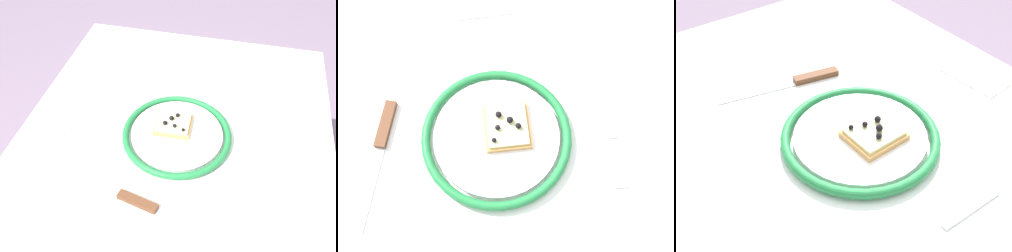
% 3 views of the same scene
% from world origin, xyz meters
% --- Properties ---
extents(ground_plane, '(6.00, 6.00, 0.00)m').
position_xyz_m(ground_plane, '(0.00, 0.00, 0.00)').
color(ground_plane, slate).
extents(dining_table, '(0.98, 0.76, 0.78)m').
position_xyz_m(dining_table, '(0.00, 0.00, 0.67)').
color(dining_table, white).
rests_on(dining_table, ground_plane).
extents(plate, '(0.26, 0.26, 0.02)m').
position_xyz_m(plate, '(-0.04, 0.01, 0.79)').
color(plate, white).
rests_on(plate, dining_table).
extents(pizza_slice_near, '(0.08, 0.09, 0.03)m').
position_xyz_m(pizza_slice_near, '(-0.06, -0.01, 0.80)').
color(pizza_slice_near, tan).
rests_on(pizza_slice_near, plate).
extents(knife, '(0.07, 0.24, 0.01)m').
position_xyz_m(knife, '(0.16, -0.00, 0.78)').
color(knife, silver).
rests_on(knife, dining_table).
extents(fork, '(0.02, 0.20, 0.00)m').
position_xyz_m(fork, '(-0.25, 0.01, 0.78)').
color(fork, silver).
rests_on(fork, dining_table).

